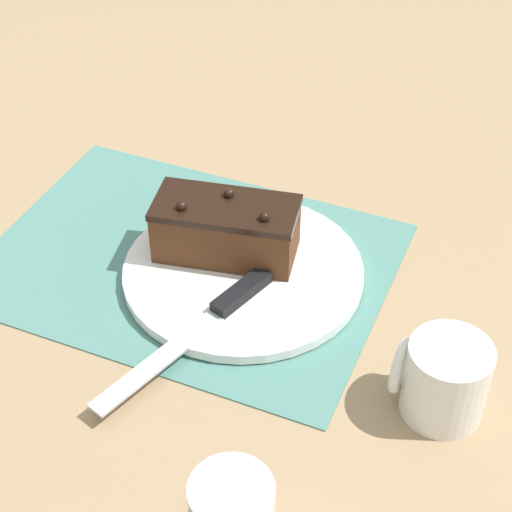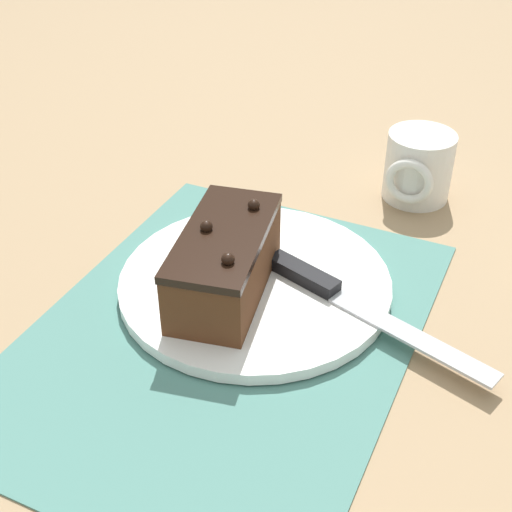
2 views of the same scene
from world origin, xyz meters
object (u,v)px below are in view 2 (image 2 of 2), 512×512
Objects in this scene: cake_plate at (251,282)px; chocolate_cake at (225,261)px; serving_knife at (337,294)px; coffee_mug at (418,167)px.

chocolate_cake reaches higher than cake_plate.
serving_knife is 2.73× the size of coffee_mug.
coffee_mug is at bearing 157.22° from chocolate_cake.
cake_plate is 1.11× the size of serving_knife.
cake_plate is at bearing -22.41° from coffee_mug.
cake_plate is at bearing 154.05° from chocolate_cake.
serving_knife is (-0.00, 0.09, 0.01)m from cake_plate.
serving_knife is 0.25m from coffee_mug.
chocolate_cake reaches higher than serving_knife.
chocolate_cake is at bearing -22.78° from coffee_mug.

